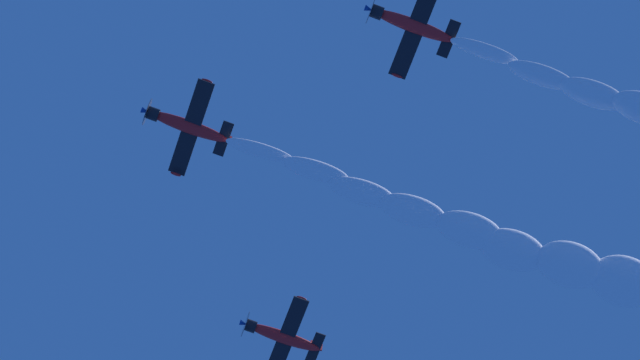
# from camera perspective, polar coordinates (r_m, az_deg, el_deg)

# --- Properties ---
(airplane_lead) EXTENTS (8.89, 7.96, 2.53)m
(airplane_lead) POSITION_cam_1_polar(r_m,az_deg,el_deg) (97.05, -6.65, 2.69)
(airplane_lead) COLOR red
(airplane_left_wingman) EXTENTS (8.90, 7.98, 2.42)m
(airplane_left_wingman) POSITION_cam_1_polar(r_m,az_deg,el_deg) (93.78, 4.52, 7.69)
(airplane_left_wingman) COLOR red
(airplane_right_wingman) EXTENTS (8.90, 7.96, 2.48)m
(airplane_right_wingman) POSITION_cam_1_polar(r_m,az_deg,el_deg) (104.99, -1.94, -7.76)
(airplane_right_wingman) COLOR red
(smoke_trail_lead) EXTENTS (6.22, 39.05, 6.26)m
(smoke_trail_lead) POSITION_cam_1_polar(r_m,az_deg,el_deg) (98.83, 9.72, -3.26)
(smoke_trail_lead) COLOR white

